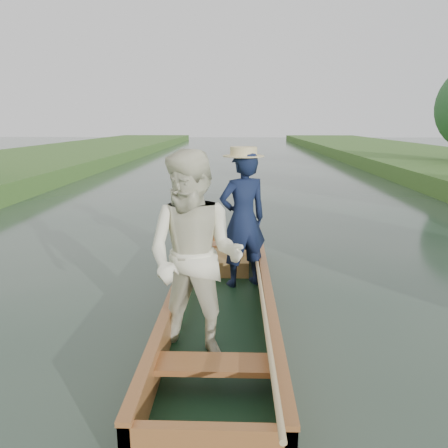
{
  "coord_description": "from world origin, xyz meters",
  "views": [
    {
      "loc": [
        0.18,
        -4.77,
        2.21
      ],
      "look_at": [
        0.0,
        0.6,
        0.95
      ],
      "focal_mm": 35.0,
      "sensor_mm": 36.0,
      "label": 1
    }
  ],
  "objects": [
    {
      "name": "ground",
      "position": [
        0.0,
        0.0,
        0.0
      ],
      "size": [
        120.0,
        120.0,
        0.0
      ],
      "primitive_type": "plane",
      "color": "#283D30",
      "rests_on": "ground"
    },
    {
      "name": "trees_far",
      "position": [
        4.26,
        8.04,
        2.55
      ],
      "size": [
        21.96,
        13.84,
        4.59
      ],
      "color": "#47331E",
      "rests_on": "ground"
    },
    {
      "name": "punt",
      "position": [
        -0.05,
        -0.26,
        0.72
      ],
      "size": [
        1.38,
        5.25,
        1.99
      ],
      "color": "black",
      "rests_on": "ground"
    }
  ]
}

